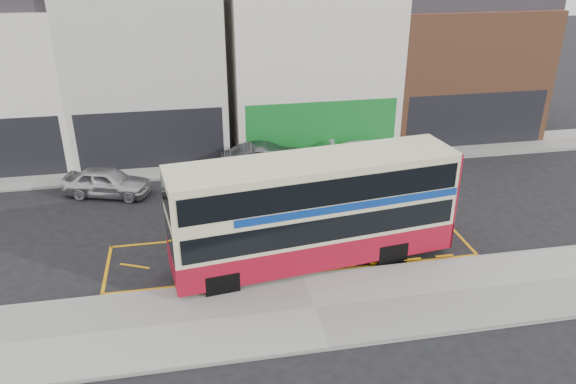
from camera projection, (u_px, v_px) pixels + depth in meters
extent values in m
plane|color=black|center=(300.00, 273.00, 20.57)|extent=(120.00, 120.00, 0.00)
cube|color=#97958F|center=(314.00, 309.00, 18.49)|extent=(40.00, 4.00, 0.15)
cube|color=gray|center=(302.00, 277.00, 20.21)|extent=(40.00, 0.15, 0.15)
cube|color=#97958F|center=(258.00, 161.00, 30.33)|extent=(50.00, 3.00, 0.15)
cube|color=beige|center=(148.00, 68.00, 31.10)|extent=(8.00, 8.00, 9.00)
cube|color=black|center=(152.00, 141.00, 28.78)|extent=(7.36, 0.06, 3.20)
cube|color=black|center=(152.00, 144.00, 28.88)|extent=(5.60, 0.04, 2.00)
cube|color=silver|center=(307.00, 66.00, 32.72)|extent=(9.00, 8.00, 8.50)
cube|color=#157628|center=(322.00, 130.00, 30.30)|extent=(8.28, 0.06, 3.20)
cube|color=black|center=(322.00, 134.00, 30.40)|extent=(6.30, 0.04, 2.00)
cube|color=brown|center=(450.00, 68.00, 34.45)|extent=(9.00, 8.00, 7.50)
cube|color=black|center=(476.00, 121.00, 31.81)|extent=(8.28, 0.06, 3.20)
cube|color=black|center=(475.00, 124.00, 31.92)|extent=(6.30, 0.04, 2.00)
cube|color=beige|center=(314.00, 209.00, 20.31)|extent=(10.64, 3.70, 3.84)
cube|color=maroon|center=(313.00, 242.00, 20.90)|extent=(10.68, 3.74, 1.04)
cube|color=maroon|center=(439.00, 190.00, 21.77)|extent=(0.37, 2.40, 3.84)
cube|color=black|center=(314.00, 215.00, 20.42)|extent=(10.23, 3.70, 0.90)
cube|color=black|center=(314.00, 180.00, 19.82)|extent=(10.23, 3.70, 0.95)
cube|color=navy|center=(339.00, 193.00, 20.36)|extent=(8.58, 3.48, 0.28)
cube|color=black|center=(171.00, 243.00, 19.05)|extent=(0.34, 2.17, 1.52)
cube|color=black|center=(166.00, 199.00, 18.35)|extent=(0.34, 2.17, 0.95)
cube|color=black|center=(169.00, 220.00, 18.67)|extent=(0.26, 1.65, 0.33)
cube|color=beige|center=(315.00, 161.00, 19.52)|extent=(10.63, 3.60, 0.11)
cylinder|color=black|center=(222.00, 284.00, 19.10)|extent=(0.97, 0.39, 0.95)
cylinder|color=black|center=(210.00, 253.00, 20.93)|extent=(0.97, 0.39, 0.95)
cylinder|color=black|center=(392.00, 253.00, 20.92)|extent=(0.97, 0.39, 0.95)
cylinder|color=black|center=(367.00, 227.00, 22.75)|extent=(0.97, 0.39, 0.95)
cube|color=black|center=(217.00, 248.00, 19.04)|extent=(0.10, 0.10, 2.90)
cube|color=white|center=(224.00, 218.00, 18.58)|extent=(0.52, 0.06, 0.43)
cube|color=white|center=(217.00, 238.00, 18.93)|extent=(0.34, 0.04, 0.48)
imported|color=#B1B1B6|center=(107.00, 182.00, 26.34)|extent=(4.34, 2.77, 1.37)
imported|color=#373A3E|center=(266.00, 159.00, 28.77)|extent=(4.65, 1.79, 1.51)
imported|color=white|center=(370.00, 153.00, 29.90)|extent=(4.47, 2.30, 1.24)
cylinder|color=black|center=(381.00, 129.00, 32.37)|extent=(0.24, 0.24, 1.99)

